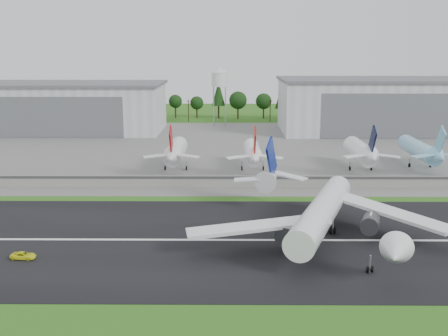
{
  "coord_description": "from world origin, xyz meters",
  "views": [
    {
      "loc": [
        -0.36,
        -101.24,
        39.48
      ],
      "look_at": [
        -1.52,
        40.0,
        9.0
      ],
      "focal_mm": 45.0,
      "sensor_mm": 36.0,
      "label": 1
    }
  ],
  "objects_px": {
    "main_airliner": "(323,219)",
    "parked_jet_skyblue": "(422,151)",
    "ground_vehicle": "(23,255)",
    "parked_jet_navy": "(362,152)",
    "parked_jet_red_b": "(253,153)",
    "parked_jet_red_a": "(175,152)"
  },
  "relations": [
    {
      "from": "main_airliner",
      "to": "ground_vehicle",
      "type": "xyz_separation_m",
      "value": [
        -58.4,
        -10.57,
        -4.13
      ]
    },
    {
      "from": "parked_jet_red_b",
      "to": "parked_jet_skyblue",
      "type": "relative_size",
      "value": 0.84
    },
    {
      "from": "ground_vehicle",
      "to": "main_airliner",
      "type": "bearing_deg",
      "value": -75.34
    },
    {
      "from": "main_airliner",
      "to": "parked_jet_red_a",
      "type": "bearing_deg",
      "value": -41.8
    },
    {
      "from": "ground_vehicle",
      "to": "parked_jet_red_b",
      "type": "relative_size",
      "value": 0.15
    },
    {
      "from": "ground_vehicle",
      "to": "parked_jet_red_a",
      "type": "bearing_deg",
      "value": -11.22
    },
    {
      "from": "main_airliner",
      "to": "ground_vehicle",
      "type": "height_order",
      "value": "main_airliner"
    },
    {
      "from": "main_airliner",
      "to": "parked_jet_red_a",
      "type": "distance_m",
      "value": 76.4
    },
    {
      "from": "main_airliner",
      "to": "parked_jet_navy",
      "type": "distance_m",
      "value": 71.09
    },
    {
      "from": "main_airliner",
      "to": "ground_vehicle",
      "type": "relative_size",
      "value": 12.06
    },
    {
      "from": "ground_vehicle",
      "to": "parked_jet_skyblue",
      "type": "bearing_deg",
      "value": -46.93
    },
    {
      "from": "parked_jet_red_a",
      "to": "parked_jet_skyblue",
      "type": "distance_m",
      "value": 81.57
    },
    {
      "from": "parked_jet_navy",
      "to": "parked_jet_red_b",
      "type": "bearing_deg",
      "value": -179.91
    },
    {
      "from": "main_airliner",
      "to": "parked_jet_skyblue",
      "type": "height_order",
      "value": "main_airliner"
    },
    {
      "from": "main_airliner",
      "to": "parked_jet_navy",
      "type": "height_order",
      "value": "main_airliner"
    },
    {
      "from": "main_airliner",
      "to": "parked_jet_navy",
      "type": "relative_size",
      "value": 1.84
    },
    {
      "from": "parked_jet_navy",
      "to": "parked_jet_skyblue",
      "type": "height_order",
      "value": "parked_jet_navy"
    },
    {
      "from": "parked_jet_red_b",
      "to": "parked_jet_skyblue",
      "type": "height_order",
      "value": "parked_jet_skyblue"
    },
    {
      "from": "main_airliner",
      "to": "parked_jet_red_b",
      "type": "distance_m",
      "value": 67.95
    },
    {
      "from": "ground_vehicle",
      "to": "parked_jet_navy",
      "type": "bearing_deg",
      "value": -42.23
    },
    {
      "from": "main_airliner",
      "to": "ground_vehicle",
      "type": "bearing_deg",
      "value": 29.74
    },
    {
      "from": "ground_vehicle",
      "to": "parked_jet_skyblue",
      "type": "height_order",
      "value": "parked_jet_skyblue"
    }
  ]
}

